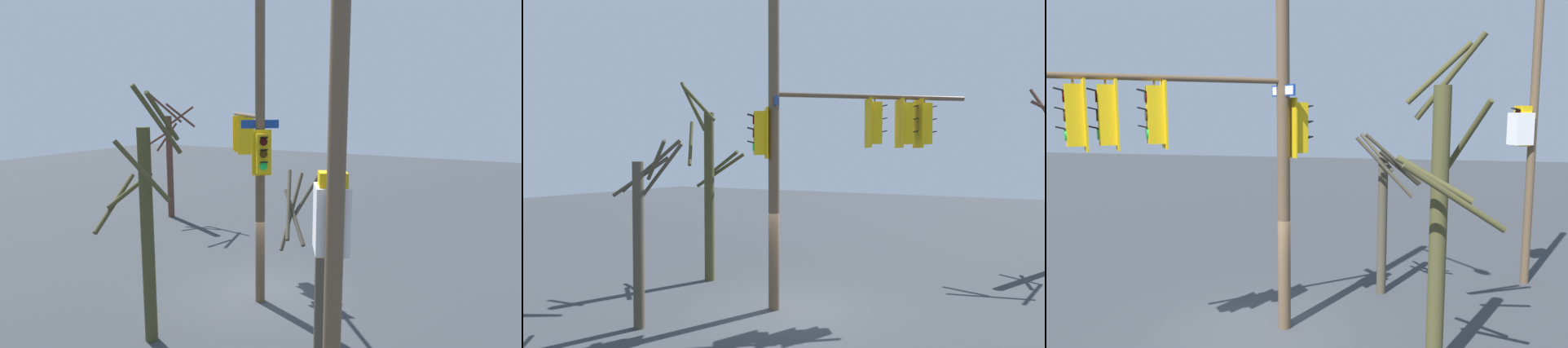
# 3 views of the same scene
# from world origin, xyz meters

# --- Properties ---
(ground_plane) EXTENTS (80.00, 80.00, 0.00)m
(ground_plane) POSITION_xyz_m (0.00, 0.00, 0.00)
(ground_plane) COLOR #34383C
(main_signal_pole_assembly) EXTENTS (3.82, 6.27, 9.81)m
(main_signal_pole_assembly) POSITION_xyz_m (-0.46, 0.32, 5.09)
(main_signal_pole_assembly) COLOR brown
(main_signal_pole_assembly) RESTS_ON ground
(secondary_pole_assembly) EXTENTS (0.63, 0.81, 8.46)m
(secondary_pole_assembly) POSITION_xyz_m (4.44, -6.39, 4.32)
(secondary_pole_assembly) COLOR brown
(secondary_pole_assembly) RESTS_ON ground
(bare_tree_across_street) EXTENTS (1.95, 1.85, 6.34)m
(bare_tree_across_street) POSITION_xyz_m (-1.10, -3.73, 3.00)
(bare_tree_across_street) COLOR #434224
(bare_tree_across_street) RESTS_ON ground
(bare_tree_corner) EXTENTS (1.14, 1.69, 4.38)m
(bare_tree_corner) POSITION_xyz_m (2.83, -2.57, 2.22)
(bare_tree_corner) COLOR #453F31
(bare_tree_corner) RESTS_ON ground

